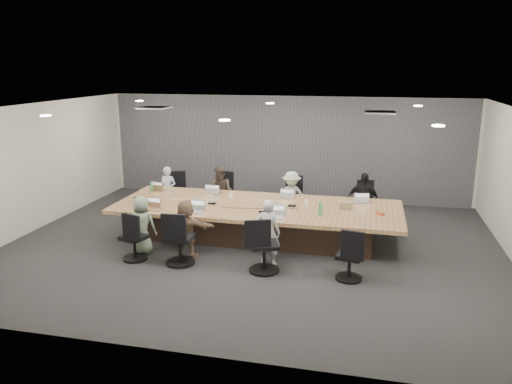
% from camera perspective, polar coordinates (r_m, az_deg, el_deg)
% --- Properties ---
extents(floor, '(10.00, 8.00, 0.00)m').
position_cam_1_polar(floor, '(10.30, -0.50, -6.21)').
color(floor, '#2A2A2B').
rests_on(floor, ground).
extents(ceiling, '(10.00, 8.00, 0.00)m').
position_cam_1_polar(ceiling, '(9.68, -0.54, 9.51)').
color(ceiling, white).
rests_on(ceiling, wall_back).
extents(wall_back, '(10.00, 0.00, 2.80)m').
position_cam_1_polar(wall_back, '(13.74, 3.40, 5.06)').
color(wall_back, beige).
rests_on(wall_back, ground).
extents(wall_front, '(10.00, 0.00, 2.80)m').
position_cam_1_polar(wall_front, '(6.24, -9.22, -6.71)').
color(wall_front, beige).
rests_on(wall_front, ground).
extents(wall_left, '(0.00, 8.00, 2.80)m').
position_cam_1_polar(wall_left, '(12.06, -24.31, 2.48)').
color(wall_left, beige).
rests_on(wall_left, ground).
extents(curtain, '(9.80, 0.04, 2.80)m').
position_cam_1_polar(curtain, '(13.66, 3.34, 5.01)').
color(curtain, '#5D5C63').
rests_on(curtain, ground).
extents(conference_table, '(6.00, 2.20, 0.74)m').
position_cam_1_polar(conference_table, '(10.63, 0.12, -3.26)').
color(conference_table, '#3A281F').
rests_on(conference_table, ground).
extents(chair_0, '(0.60, 0.60, 0.72)m').
position_cam_1_polar(chair_0, '(12.97, -9.40, -0.37)').
color(chair_0, black).
rests_on(chair_0, ground).
extents(chair_1, '(0.68, 0.68, 0.83)m').
position_cam_1_polar(chair_1, '(12.50, -3.52, -0.51)').
color(chair_1, black).
rests_on(chair_1, ground).
extents(chair_2, '(0.59, 0.59, 0.80)m').
position_cam_1_polar(chair_2, '(12.14, 4.31, -1.05)').
color(chair_2, black).
rests_on(chair_2, ground).
extents(chair_3, '(0.58, 0.58, 0.74)m').
position_cam_1_polar(chair_3, '(12.02, 12.11, -1.63)').
color(chair_3, black).
rests_on(chair_3, ground).
extents(chair_4, '(0.63, 0.63, 0.74)m').
position_cam_1_polar(chair_4, '(9.78, -13.75, -5.49)').
color(chair_4, black).
rests_on(chair_4, ground).
extents(chair_5, '(0.61, 0.61, 0.86)m').
position_cam_1_polar(chair_5, '(9.39, -8.72, -5.68)').
color(chair_5, black).
rests_on(chair_5, ground).
extents(chair_6, '(0.74, 0.74, 0.86)m').
position_cam_1_polar(chair_6, '(8.95, 0.95, -6.55)').
color(chair_6, black).
rests_on(chair_6, ground).
extents(chair_7, '(0.58, 0.58, 0.72)m').
position_cam_1_polar(chair_7, '(8.80, 10.64, -7.63)').
color(chair_7, black).
rests_on(chair_7, ground).
extents(person_0, '(0.43, 0.29, 1.17)m').
position_cam_1_polar(person_0, '(12.60, -10.05, 0.21)').
color(person_0, silver).
rests_on(person_0, ground).
extents(laptop_0, '(0.38, 0.30, 0.02)m').
position_cam_1_polar(laptop_0, '(12.07, -11.09, 0.34)').
color(laptop_0, '#8C6647').
rests_on(laptop_0, conference_table).
extents(person_1, '(0.67, 0.56, 1.24)m').
position_cam_1_polar(person_1, '(12.12, -4.00, 0.02)').
color(person_1, '#42372E').
rests_on(person_1, ground).
extents(laptop_1, '(0.35, 0.25, 0.02)m').
position_cam_1_polar(laptop_1, '(11.58, -4.80, -0.03)').
color(laptop_1, '#B2B2B7').
rests_on(laptop_1, conference_table).
extents(person_2, '(0.85, 0.58, 1.20)m').
position_cam_1_polar(person_2, '(11.75, 4.06, -0.54)').
color(person_2, '#9AAB97').
rests_on(person_2, ground).
extents(laptop_2, '(0.33, 0.24, 0.02)m').
position_cam_1_polar(laptop_2, '(11.19, 3.63, -0.52)').
color(laptop_2, '#B2B2B7').
rests_on(laptop_2, conference_table).
extents(person_3, '(0.78, 0.45, 1.26)m').
position_cam_1_polar(person_3, '(11.62, 12.13, -0.88)').
color(person_3, black).
rests_on(person_3, ground).
extents(laptop_3, '(0.34, 0.26, 0.02)m').
position_cam_1_polar(laptop_3, '(11.05, 12.10, -1.01)').
color(laptop_3, '#B2B2B7').
rests_on(laptop_3, conference_table).
extents(person_4, '(0.59, 0.40, 1.15)m').
position_cam_1_polar(person_4, '(10.01, -12.93, -3.72)').
color(person_4, gray).
rests_on(person_4, ground).
extents(laptop_4, '(0.36, 0.29, 0.02)m').
position_cam_1_polar(laptop_4, '(10.43, -11.68, -1.92)').
color(laptop_4, '#8C6647').
rests_on(laptop_4, conference_table).
extents(person_5, '(1.08, 0.38, 1.15)m').
position_cam_1_polar(person_5, '(9.65, -7.99, -4.17)').
color(person_5, '#7D6049').
rests_on(person_5, ground).
extents(laptop_5, '(0.30, 0.21, 0.02)m').
position_cam_1_polar(laptop_5, '(10.09, -6.92, -2.28)').
color(laptop_5, '#B2B2B7').
rests_on(laptop_5, conference_table).
extents(person_6, '(0.49, 0.36, 1.25)m').
position_cam_1_polar(person_6, '(9.20, 1.41, -4.63)').
color(person_6, '#B4B4B8').
rests_on(person_6, ground).
extents(laptop_6, '(0.38, 0.28, 0.02)m').
position_cam_1_polar(laptop_6, '(9.67, 2.08, -2.91)').
color(laptop_6, '#B2B2B7').
rests_on(laptop_6, conference_table).
extents(bottle_green_left, '(0.07, 0.07, 0.23)m').
position_cam_1_polar(bottle_green_left, '(11.85, -11.86, 0.57)').
color(bottle_green_left, '#34904F').
rests_on(bottle_green_left, conference_table).
extents(bottle_green_right, '(0.09, 0.09, 0.26)m').
position_cam_1_polar(bottle_green_right, '(9.88, 7.37, -1.93)').
color(bottle_green_right, '#34904F').
rests_on(bottle_green_right, conference_table).
extents(bottle_clear, '(0.07, 0.07, 0.20)m').
position_cam_1_polar(bottle_clear, '(10.65, -5.18, -0.81)').
color(bottle_clear, silver).
rests_on(bottle_clear, conference_table).
extents(cup_white_far, '(0.11, 0.11, 0.11)m').
position_cam_1_polar(cup_white_far, '(11.05, -2.89, -0.46)').
color(cup_white_far, white).
rests_on(cup_white_far, conference_table).
extents(cup_white_near, '(0.11, 0.11, 0.11)m').
position_cam_1_polar(cup_white_near, '(10.58, 5.83, -1.19)').
color(cup_white_near, white).
rests_on(cup_white_near, conference_table).
extents(mug_brown, '(0.08, 0.08, 0.10)m').
position_cam_1_polar(mug_brown, '(11.13, -13.65, -0.78)').
color(mug_brown, brown).
rests_on(mug_brown, conference_table).
extents(mic_left, '(0.16, 0.12, 0.03)m').
position_cam_1_polar(mic_left, '(10.65, -5.03, -1.29)').
color(mic_left, black).
rests_on(mic_left, conference_table).
extents(mic_right, '(0.16, 0.12, 0.03)m').
position_cam_1_polar(mic_right, '(10.46, 4.14, -1.56)').
color(mic_right, black).
rests_on(mic_right, conference_table).
extents(stapler, '(0.15, 0.07, 0.06)m').
position_cam_1_polar(stapler, '(9.93, 0.74, -2.33)').
color(stapler, black).
rests_on(stapler, conference_table).
extents(canvas_bag, '(0.27, 0.18, 0.14)m').
position_cam_1_polar(canvas_bag, '(10.43, 10.23, -1.49)').
color(canvas_bag, '#92845C').
rests_on(canvas_bag, conference_table).
extents(snack_packet, '(0.19, 0.19, 0.04)m').
position_cam_1_polar(snack_packet, '(10.18, 14.01, -2.40)').
color(snack_packet, '#C84925').
rests_on(snack_packet, conference_table).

